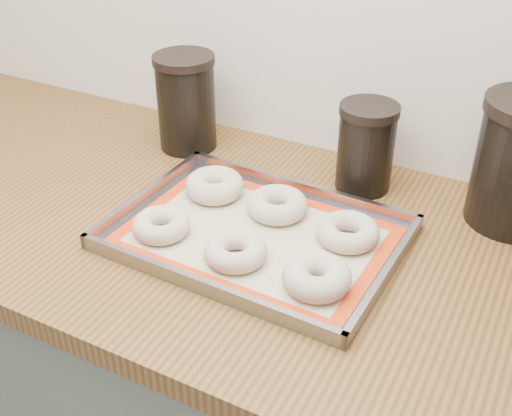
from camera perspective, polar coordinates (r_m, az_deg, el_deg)
The scene contains 11 objects.
countertop at distance 1.04m, azimuth 7.82°, elevation -5.12°, with size 3.06×0.68×0.04m, color brown.
baking_tray at distance 1.06m, azimuth 0.00°, elevation -2.42°, with size 0.47×0.35×0.03m.
baking_mat at distance 1.06m, azimuth 0.00°, elevation -2.50°, with size 0.43×0.30×0.00m.
bagel_front_left at distance 1.07m, azimuth -8.42°, elevation -1.51°, with size 0.10×0.10×0.03m, color beige.
bagel_front_mid at distance 1.00m, azimuth -1.83°, elevation -3.84°, with size 0.10×0.10×0.03m, color beige.
bagel_front_right at distance 0.95m, azimuth 5.43°, elevation -6.10°, with size 0.10×0.10×0.04m, color beige.
bagel_back_left at distance 1.16m, azimuth -3.70°, elevation 2.02°, with size 0.11×0.11×0.04m, color beige.
bagel_back_mid at distance 1.11m, azimuth 1.90°, elevation 0.29°, with size 0.10×0.10×0.04m, color beige.
bagel_back_right at distance 1.05m, azimuth 8.16°, elevation -2.11°, with size 0.10×0.10×0.03m, color beige.
canister_left at distance 1.31m, azimuth -6.23°, elevation 9.34°, with size 0.12×0.12×0.19m.
canister_mid at distance 1.18m, azimuth 9.74°, elevation 5.36°, with size 0.11×0.11×0.16m.
Camera 1 is at (0.25, 0.89, 1.52)m, focal length 45.00 mm.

